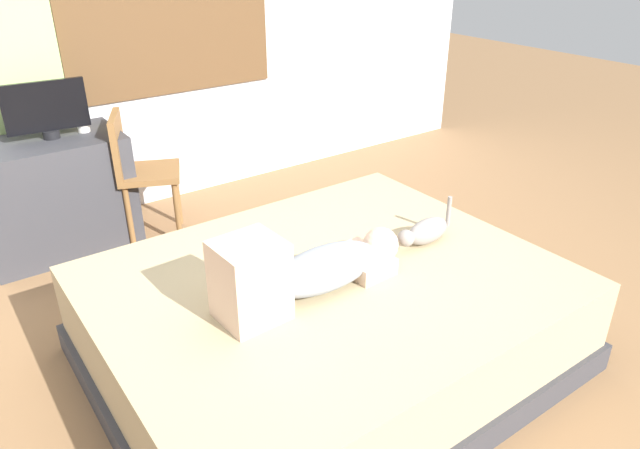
% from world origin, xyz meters
% --- Properties ---
extents(ground_plane, '(16.00, 16.00, 0.00)m').
position_xyz_m(ground_plane, '(0.00, 0.00, 0.00)').
color(ground_plane, olive).
extents(back_wall_with_window, '(6.40, 0.14, 2.90)m').
position_xyz_m(back_wall_with_window, '(0.01, 2.49, 1.45)').
color(back_wall_with_window, silver).
rests_on(back_wall_with_window, ground).
extents(bed, '(2.09, 1.70, 0.48)m').
position_xyz_m(bed, '(0.01, 0.15, 0.24)').
color(bed, '#38383D').
rests_on(bed, ground).
extents(person_lying, '(0.94, 0.30, 0.34)m').
position_xyz_m(person_lying, '(-0.15, 0.09, 0.59)').
color(person_lying, '#8C939E').
rests_on(person_lying, bed).
extents(cat, '(0.36, 0.12, 0.21)m').
position_xyz_m(cat, '(0.58, 0.11, 0.55)').
color(cat, gray).
rests_on(cat, bed).
extents(desk, '(0.90, 0.56, 0.74)m').
position_xyz_m(desk, '(-0.72, 2.09, 0.37)').
color(desk, '#38383D').
rests_on(desk, ground).
extents(tv_monitor, '(0.48, 0.10, 0.35)m').
position_xyz_m(tv_monitor, '(-0.67, 2.09, 0.92)').
color(tv_monitor, black).
rests_on(tv_monitor, desk).
extents(cup, '(0.07, 0.07, 0.09)m').
position_xyz_m(cup, '(-0.47, 2.11, 0.79)').
color(cup, white).
rests_on(cup, desk).
extents(chair_by_desk, '(0.50, 0.50, 0.86)m').
position_xyz_m(chair_by_desk, '(-0.23, 1.91, 0.51)').
color(chair_by_desk, brown).
rests_on(chair_by_desk, ground).
extents(curtain_left, '(0.44, 0.06, 2.52)m').
position_xyz_m(curtain_left, '(-0.69, 2.37, 1.26)').
color(curtain_left, '#ADCC75').
rests_on(curtain_left, ground).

